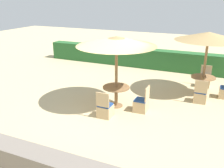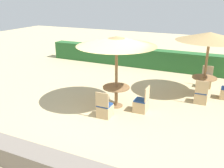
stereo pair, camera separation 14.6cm
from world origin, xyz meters
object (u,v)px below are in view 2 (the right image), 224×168
(patio_chair_back_right_south, at_px, (201,96))
(patio_chair_center_east, at_px, (141,104))
(round_table_center, at_px, (116,91))
(patio_chair_back_right_north, at_px, (206,81))
(parasol_center, at_px, (117,41))
(parasol_back_right, at_px, (210,37))
(round_table_back_right, at_px, (204,81))
(patio_chair_center_south, at_px, (105,109))

(patio_chair_back_right_south, bearing_deg, patio_chair_center_east, -137.54)
(patio_chair_back_right_south, relative_size, round_table_center, 0.95)
(patio_chair_back_right_north, relative_size, parasol_center, 0.34)
(parasol_back_right, distance_m, round_table_back_right, 1.81)
(parasol_center, xyz_separation_m, round_table_center, (0.00, 0.00, -1.82))
(patio_chair_center_south, bearing_deg, patio_chair_center_east, 42.82)
(round_table_back_right, height_order, patio_chair_center_east, patio_chair_center_east)
(patio_chair_back_right_south, xyz_separation_m, parasol_center, (-2.80, -1.62, 2.13))
(patio_chair_back_right_south, xyz_separation_m, patio_chair_back_right_north, (0.00, 1.91, 0.00))
(round_table_center, bearing_deg, patio_chair_back_right_south, 30.06)
(patio_chair_back_right_north, bearing_deg, patio_chair_center_east, 63.02)
(round_table_back_right, height_order, patio_chair_back_right_north, patio_chair_back_right_north)
(parasol_back_right, height_order, patio_chair_back_right_south, parasol_back_right)
(parasol_center, xyz_separation_m, patio_chair_center_east, (0.98, -0.04, -2.13))
(round_table_back_right, xyz_separation_m, patio_chair_back_right_south, (0.03, -0.90, -0.31))
(patio_chair_back_right_north, bearing_deg, patio_chair_back_right_south, 89.90)
(parasol_center, bearing_deg, patio_chair_center_east, -2.49)
(round_table_back_right, relative_size, patio_chair_center_south, 1.04)
(patio_chair_back_right_south, height_order, patio_chair_center_south, same)
(round_table_back_right, height_order, round_table_center, round_table_center)
(patio_chair_back_right_south, distance_m, patio_chair_center_south, 3.80)
(patio_chair_back_right_north, xyz_separation_m, patio_chair_center_east, (-1.82, -3.57, 0.00))
(round_table_back_right, bearing_deg, round_table_center, -137.72)
(round_table_center, bearing_deg, patio_chair_center_east, -2.49)
(patio_chair_back_right_south, distance_m, patio_chair_center_east, 2.46)
(patio_chair_back_right_south, bearing_deg, parasol_center, -149.94)
(patio_chair_back_right_south, distance_m, round_table_center, 3.25)
(parasol_back_right, xyz_separation_m, patio_chair_center_south, (-2.77, -3.47, -2.12))
(patio_chair_back_right_north, height_order, round_table_center, patio_chair_back_right_north)
(patio_chair_back_right_north, distance_m, patio_chair_center_south, 5.28)
(round_table_back_right, relative_size, patio_chair_center_east, 1.04)
(parasol_back_right, bearing_deg, patio_chair_back_right_south, -88.39)
(patio_chair_center_south, relative_size, patio_chair_center_east, 1.00)
(parasol_back_right, bearing_deg, parasol_center, -137.72)
(patio_chair_back_right_south, height_order, patio_chair_center_east, same)
(round_table_back_right, distance_m, patio_chair_center_south, 4.45)
(patio_chair_back_right_south, xyz_separation_m, round_table_center, (-2.80, -1.62, 0.31))
(parasol_back_right, relative_size, patio_chair_back_right_north, 2.76)
(patio_chair_back_right_south, height_order, parasol_center, parasol_center)
(parasol_back_right, distance_m, patio_chair_back_right_north, 2.35)
(patio_chair_center_east, bearing_deg, parasol_center, 87.51)
(parasol_back_right, xyz_separation_m, round_table_back_right, (-0.00, -0.00, -1.81))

